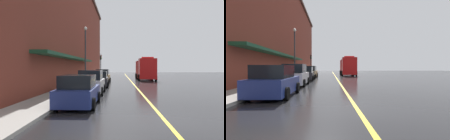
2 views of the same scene
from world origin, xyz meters
TOP-DOWN VIEW (x-y plane):
  - ground_plane at (0.00, 25.00)m, footprint 112.00×112.00m
  - sidewalk_left at (-6.20, 25.00)m, footprint 2.40×70.00m
  - lane_center_stripe at (0.00, 25.00)m, footprint 0.16×70.00m
  - brick_building_left at (-12.72, 24.00)m, footprint 11.81×64.00m
  - parked_car_0 at (-4.03, 3.24)m, footprint 2.13×4.25m
  - parked_car_1 at (-4.05, 8.96)m, footprint 2.12×4.23m
  - parked_car_2 at (-3.98, 14.87)m, footprint 2.20×4.25m
  - parked_car_3 at (-3.98, 20.79)m, footprint 2.05×4.42m
  - fire_truck at (2.59, 28.22)m, footprint 2.98×9.02m
  - parking_meter_0 at (-5.35, 11.84)m, footprint 0.14×0.18m
  - parking_meter_1 at (-5.35, 18.58)m, footprint 0.14×0.18m
  - parking_meter_2 at (-5.35, 10.28)m, footprint 0.14×0.18m
  - street_lamp_left at (-5.95, 18.31)m, footprint 0.44×0.44m
  - traffic_light_near at (-5.29, 33.44)m, footprint 0.38×0.36m

SIDE VIEW (x-z plane):
  - ground_plane at x=0.00m, z-range 0.00..0.00m
  - lane_center_stripe at x=0.00m, z-range 0.00..0.01m
  - sidewalk_left at x=-6.20m, z-range 0.00..0.15m
  - parked_car_2 at x=-3.98m, z-range -0.05..1.63m
  - parked_car_0 at x=-4.03m, z-range -0.05..1.64m
  - parked_car_3 at x=-3.98m, z-range -0.07..1.76m
  - parked_car_1 at x=-4.05m, z-range -0.07..1.80m
  - parking_meter_0 at x=-5.35m, z-range 0.39..1.72m
  - parking_meter_1 at x=-5.35m, z-range 0.39..1.72m
  - parking_meter_2 at x=-5.35m, z-range 0.39..1.72m
  - fire_truck at x=2.59m, z-range -0.08..3.58m
  - traffic_light_near at x=-5.29m, z-range 1.01..5.31m
  - street_lamp_left at x=-5.95m, z-range 0.93..7.87m
  - brick_building_left at x=-12.72m, z-range 0.01..16.57m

